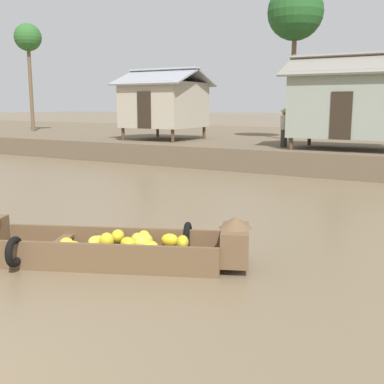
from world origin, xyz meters
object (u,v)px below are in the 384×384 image
palm_tree_near (28,40)px  vendor_person (284,125)px  stilt_house_left (164,104)px  stilt_house_mid_left (350,103)px  palm_tree_mid (295,13)px  banana_boat (109,246)px

palm_tree_near → vendor_person: (19.43, -3.52, -5.19)m
stilt_house_left → vendor_person: 7.14m
stilt_house_mid_left → vendor_person: bearing=-175.6°
palm_tree_mid → vendor_person: bearing=-75.6°
palm_tree_near → vendor_person: 20.41m
palm_tree_mid → vendor_person: 6.79m
stilt_house_left → palm_tree_near: (-12.45, 2.29, 4.25)m
stilt_house_left → stilt_house_mid_left: stilt_house_mid_left is taller
vendor_person → stilt_house_mid_left: bearing=4.4°
vendor_person → palm_tree_mid: bearing=104.4°
palm_tree_mid → palm_tree_near: bearing=-178.3°
stilt_house_left → stilt_house_mid_left: bearing=-6.1°
stilt_house_left → palm_tree_near: 13.36m
vendor_person → banana_boat: bearing=-83.3°
palm_tree_near → vendor_person: bearing=-10.3°
palm_tree_mid → vendor_person: (1.05, -4.07, -5.34)m
stilt_house_mid_left → vendor_person: size_ratio=3.05×
vendor_person → palm_tree_near: bearing=169.7°
banana_boat → vendor_person: bearing=96.7°
stilt_house_left → stilt_house_mid_left: size_ratio=0.81×
palm_tree_mid → banana_boat: bearing=-81.5°
banana_boat → palm_tree_mid: 19.15m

